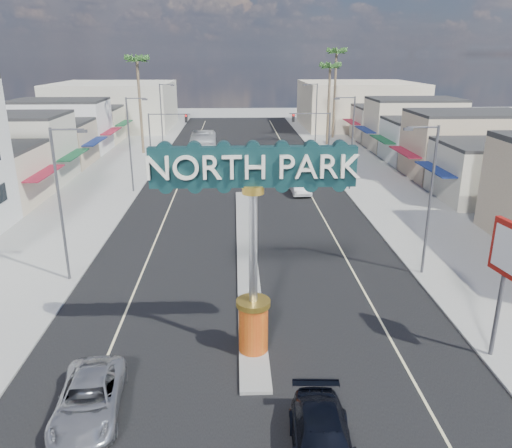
{
  "coord_description": "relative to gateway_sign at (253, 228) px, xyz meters",
  "views": [
    {
      "loc": [
        -0.73,
        -17.38,
        12.72
      ],
      "look_at": [
        0.43,
        9.05,
        3.71
      ],
      "focal_mm": 35.0,
      "sensor_mm": 36.0,
      "label": 1
    }
  ],
  "objects": [
    {
      "name": "sidewalk_left",
      "position": [
        -14.0,
        28.02,
        -5.87
      ],
      "size": [
        8.0,
        120.0,
        0.12
      ],
      "primitive_type": "cube",
      "color": "gray",
      "rests_on": "ground"
    },
    {
      "name": "city_bus",
      "position": [
        -4.47,
        39.83,
        -4.11
      ],
      "size": [
        3.48,
        13.11,
        3.63
      ],
      "primitive_type": "imported",
      "rotation": [
        0.0,
        0.0,
        0.03
      ],
      "color": "silver",
      "rests_on": "ground"
    },
    {
      "name": "traffic_signal_right",
      "position": [
        9.18,
        42.02,
        -1.65
      ],
      "size": [
        5.09,
        0.45,
        6.0
      ],
      "color": "#47474C",
      "rests_on": "ground"
    },
    {
      "name": "suv_right",
      "position": [
        2.0,
        -6.43,
        -5.2
      ],
      "size": [
        2.31,
        5.12,
        1.45
      ],
      "primitive_type": "imported",
      "rotation": [
        0.0,
        0.0,
        -0.06
      ],
      "color": "black",
      "rests_on": "ground"
    },
    {
      "name": "storefront_row_left",
      "position": [
        -24.0,
        41.02,
        -2.93
      ],
      "size": [
        12.0,
        42.0,
        6.0
      ],
      "primitive_type": "cube",
      "color": "beige",
      "rests_on": "ground"
    },
    {
      "name": "palm_left_far",
      "position": [
        -13.0,
        48.02,
        5.57
      ],
      "size": [
        2.6,
        2.6,
        13.1
      ],
      "color": "brown",
      "rests_on": "ground"
    },
    {
      "name": "backdrop_far_left",
      "position": [
        -22.0,
        73.02,
        -1.93
      ],
      "size": [
        20.0,
        20.0,
        8.0
      ],
      "primitive_type": "cube",
      "color": "#B7B29E",
      "rests_on": "ground"
    },
    {
      "name": "streetlight_r_near",
      "position": [
        10.43,
        8.02,
        -0.86
      ],
      "size": [
        2.03,
        0.22,
        9.0
      ],
      "color": "#47474C",
      "rests_on": "ground"
    },
    {
      "name": "streetlight_r_far",
      "position": [
        10.43,
        50.02,
        -0.86
      ],
      "size": [
        2.03,
        0.22,
        9.0
      ],
      "color": "#47474C",
      "rests_on": "ground"
    },
    {
      "name": "sidewalk_right",
      "position": [
        14.0,
        28.02,
        -5.87
      ],
      "size": [
        8.0,
        120.0,
        0.12
      ],
      "primitive_type": "cube",
      "color": "gray",
      "rests_on": "ground"
    },
    {
      "name": "suv_left",
      "position": [
        -6.21,
        -3.8,
        -5.24
      ],
      "size": [
        2.73,
        5.16,
        1.38
      ],
      "primitive_type": "imported",
      "rotation": [
        0.0,
        0.0,
        0.09
      ],
      "color": "#AFB0B4",
      "rests_on": "ground"
    },
    {
      "name": "backdrop_far_right",
      "position": [
        22.0,
        73.02,
        -1.93
      ],
      "size": [
        20.0,
        20.0,
        8.0
      ],
      "primitive_type": "cube",
      "color": "beige",
      "rests_on": "ground"
    },
    {
      "name": "streetlight_r_mid",
      "position": [
        10.43,
        28.02,
        -0.86
      ],
      "size": [
        2.03,
        0.22,
        9.0
      ],
      "color": "#47474C",
      "rests_on": "ground"
    },
    {
      "name": "car_parked_right",
      "position": [
        5.5,
        27.16,
        -5.14
      ],
      "size": [
        1.87,
        4.86,
        1.58
      ],
      "primitive_type": "imported",
      "rotation": [
        0.0,
        0.0,
        0.04
      ],
      "color": "silver",
      "rests_on": "ground"
    },
    {
      "name": "ground",
      "position": [
        0.0,
        28.02,
        -5.93
      ],
      "size": [
        160.0,
        160.0,
        0.0
      ],
      "primitive_type": "plane",
      "color": "gray",
      "rests_on": "ground"
    },
    {
      "name": "palm_right_mid",
      "position": [
        13.0,
        54.02,
        4.67
      ],
      "size": [
        2.6,
        2.6,
        12.1
      ],
      "color": "brown",
      "rests_on": "ground"
    },
    {
      "name": "median_island",
      "position": [
        0.0,
        12.02,
        -5.85
      ],
      "size": [
        1.3,
        30.0,
        0.16
      ],
      "primitive_type": "cube",
      "color": "gray",
      "rests_on": "ground"
    },
    {
      "name": "traffic_signal_left",
      "position": [
        -9.18,
        42.02,
        -1.65
      ],
      "size": [
        5.09,
        0.45,
        6.0
      ],
      "color": "#47474C",
      "rests_on": "ground"
    },
    {
      "name": "gateway_sign",
      "position": [
        0.0,
        0.0,
        0.0
      ],
      "size": [
        8.2,
        1.5,
        9.15
      ],
      "color": "red",
      "rests_on": "median_island"
    },
    {
      "name": "storefront_row_right",
      "position": [
        24.0,
        41.02,
        -2.93
      ],
      "size": [
        12.0,
        42.0,
        6.0
      ],
      "primitive_type": "cube",
      "color": "#B7B29E",
      "rests_on": "ground"
    },
    {
      "name": "streetlight_l_near",
      "position": [
        -10.43,
        8.02,
        -0.86
      ],
      "size": [
        2.03,
        0.22,
        9.0
      ],
      "color": "#47474C",
      "rests_on": "ground"
    },
    {
      "name": "streetlight_l_mid",
      "position": [
        -10.43,
        28.02,
        -0.86
      ],
      "size": [
        2.03,
        0.22,
        9.0
      ],
      "color": "#47474C",
      "rests_on": "ground"
    },
    {
      "name": "palm_right_far",
      "position": [
        15.0,
        60.02,
        6.46
      ],
      "size": [
        2.6,
        2.6,
        14.1
      ],
      "color": "brown",
      "rests_on": "ground"
    },
    {
      "name": "road",
      "position": [
        0.0,
        28.02,
        -5.92
      ],
      "size": [
        20.0,
        120.0,
        0.01
      ],
      "primitive_type": "cube",
      "color": "black",
      "rests_on": "ground"
    },
    {
      "name": "bank_pylon_sign",
      "position": [
        10.49,
        -0.76,
        -1.15
      ],
      "size": [
        0.53,
        1.94,
        6.15
      ],
      "rotation": [
        0.0,
        0.0,
        0.15
      ],
      "color": "#47474C",
      "rests_on": "sidewalk_right"
    },
    {
      "name": "streetlight_l_far",
      "position": [
        -10.43,
        50.02,
        -0.86
      ],
      "size": [
        2.03,
        0.22,
        9.0
      ],
      "color": "#47474C",
      "rests_on": "ground"
    }
  ]
}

